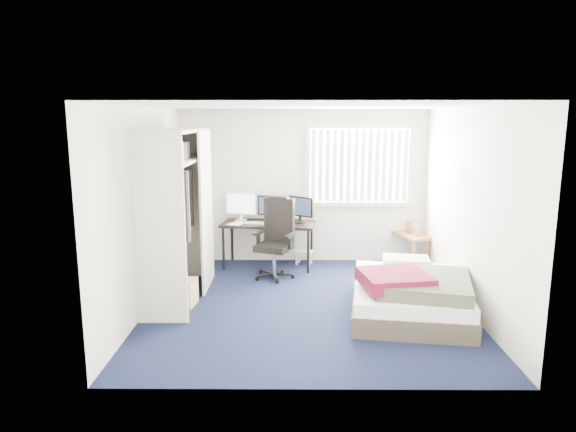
{
  "coord_description": "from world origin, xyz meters",
  "views": [
    {
      "loc": [
        -0.19,
        -6.27,
        2.37
      ],
      "look_at": [
        -0.24,
        0.4,
        1.08
      ],
      "focal_mm": 32.0,
      "sensor_mm": 36.0,
      "label": 1
    }
  ],
  "objects_px": {
    "office_chair": "(276,246)",
    "bed": "(410,293)",
    "desk": "(269,220)",
    "nightstand": "(411,237)"
  },
  "relations": [
    {
      "from": "office_chair",
      "to": "bed",
      "type": "bearing_deg",
      "value": -41.75
    },
    {
      "from": "office_chair",
      "to": "bed",
      "type": "xyz_separation_m",
      "value": [
        1.68,
        -1.5,
        -0.2
      ]
    },
    {
      "from": "office_chair",
      "to": "desk",
      "type": "bearing_deg",
      "value": 103.14
    },
    {
      "from": "desk",
      "to": "nightstand",
      "type": "relative_size",
      "value": 1.85
    },
    {
      "from": "office_chair",
      "to": "nightstand",
      "type": "height_order",
      "value": "office_chair"
    },
    {
      "from": "desk",
      "to": "nightstand",
      "type": "xyz_separation_m",
      "value": [
        2.31,
        0.09,
        -0.3
      ]
    },
    {
      "from": "nightstand",
      "to": "office_chair",
      "type": "bearing_deg",
      "value": -163.47
    },
    {
      "from": "desk",
      "to": "bed",
      "type": "relative_size",
      "value": 0.78
    },
    {
      "from": "desk",
      "to": "nightstand",
      "type": "height_order",
      "value": "desk"
    },
    {
      "from": "desk",
      "to": "office_chair",
      "type": "distance_m",
      "value": 0.64
    }
  ]
}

